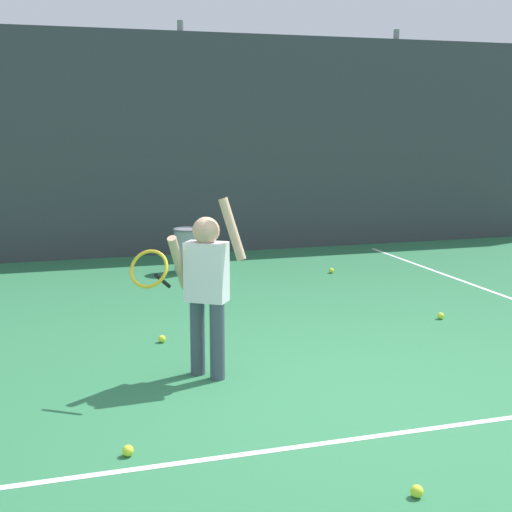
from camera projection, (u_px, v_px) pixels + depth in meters
The scene contains 12 objects.
ground_plane at pixel (359, 396), 5.06m from camera, with size 20.00×20.00×0.00m, color #2D7247.
court_line_baseline at pixel (404, 432), 4.45m from camera, with size 9.00×0.05×0.00m, color white.
back_fence_windscreen at pixel (183, 145), 10.37m from camera, with size 13.74×0.08×3.14m, color #383D42.
fence_post_2 at pixel (182, 140), 10.42m from camera, with size 0.09×0.09×3.29m, color slate.
fence_post_3 at pixel (393, 138), 11.39m from camera, with size 0.09×0.09×3.29m, color slate.
tennis_player at pixel (204, 282), 5.31m from camera, with size 0.89×0.52×1.35m.
ball_hopper at pixel (188, 250), 9.26m from camera, with size 0.38×0.38×0.56m.
tennis_ball_0 at pixel (162, 339), 6.28m from camera, with size 0.07×0.07×0.07m, color #CCE033.
tennis_ball_2 at pixel (441, 316), 7.04m from camera, with size 0.07×0.07×0.07m, color #CCE033.
tennis_ball_4 at pixel (331, 271), 9.22m from camera, with size 0.07×0.07×0.07m, color #CCE033.
tennis_ball_5 at pixel (417, 491), 3.67m from camera, with size 0.07×0.07×0.07m, color #CCE033.
tennis_ball_6 at pixel (128, 451), 4.13m from camera, with size 0.07×0.07×0.07m, color #CCE033.
Camera 1 is at (-2.10, -4.38, 1.86)m, focal length 50.99 mm.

